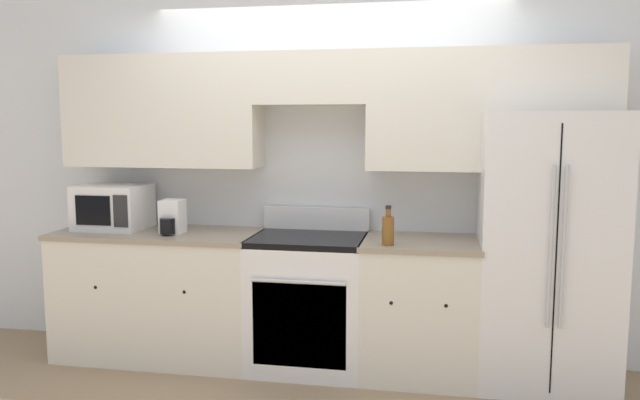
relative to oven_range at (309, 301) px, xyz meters
name	(u,v)px	position (x,y,z in m)	size (l,w,h in m)	color
ground_plane	(311,385)	(0.08, -0.31, -0.46)	(12.00, 12.00, 0.00)	#937A5B
wall_back	(328,149)	(0.08, 0.27, 1.03)	(8.00, 0.39, 2.60)	silver
lower_cabinets_left	(160,294)	(-1.09, 0.00, 0.00)	(1.44, 0.64, 0.91)	silver
lower_cabinets_right	(419,308)	(0.75, 0.00, 0.00)	(0.76, 0.64, 0.91)	silver
oven_range	(309,301)	(0.00, 0.00, 0.00)	(0.77, 0.65, 1.07)	white
refrigerator	(545,249)	(1.54, 0.05, 0.41)	(0.84, 0.75, 1.75)	white
microwave	(113,207)	(-1.46, 0.05, 0.61)	(0.47, 0.41, 0.32)	white
bottle	(388,230)	(0.55, -0.21, 0.55)	(0.08, 0.08, 0.25)	brown
electric_kettle	(172,218)	(-0.95, -0.07, 0.56)	(0.15, 0.22, 0.23)	white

